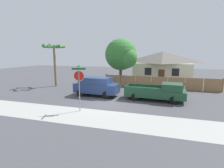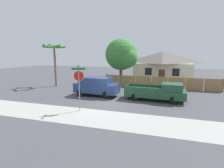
{
  "view_description": "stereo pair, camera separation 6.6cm",
  "coord_description": "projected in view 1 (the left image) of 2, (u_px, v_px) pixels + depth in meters",
  "views": [
    {
      "loc": [
        4.94,
        -14.22,
        4.36
      ],
      "look_at": [
        0.4,
        0.77,
        1.6
      ],
      "focal_mm": 28.0,
      "sensor_mm": 36.0,
      "label": 1
    },
    {
      "loc": [
        5.0,
        -14.2,
        4.36
      ],
      "look_at": [
        0.4,
        0.77,
        1.6
      ],
      "focal_mm": 28.0,
      "sensor_mm": 36.0,
      "label": 2
    }
  ],
  "objects": [
    {
      "name": "orange_pickup",
      "position": [
        158.0,
        92.0,
        16.26
      ],
      "size": [
        5.56,
        2.2,
        1.68
      ],
      "rotation": [
        0.0,
        0.0,
        -0.05
      ],
      "color": "#1E472D",
      "rests_on": "ground"
    },
    {
      "name": "oak_tree",
      "position": [
        122.0,
        55.0,
        23.77
      ],
      "size": [
        4.52,
        4.31,
        6.36
      ],
      "color": "brown",
      "rests_on": "ground"
    },
    {
      "name": "sidewalk_strip",
      "position": [
        88.0,
        117.0,
        12.18
      ],
      "size": [
        36.0,
        3.2,
        0.01
      ],
      "color": "#A3A39E",
      "rests_on": "ground"
    },
    {
      "name": "stop_sign",
      "position": [
        79.0,
        80.0,
        13.0
      ],
      "size": [
        0.97,
        0.87,
        3.49
      ],
      "rotation": [
        0.0,
        0.0,
        0.33
      ],
      "color": "gray",
      "rests_on": "ground"
    },
    {
      "name": "ground_plane",
      "position": [
        105.0,
        103.0,
        15.57
      ],
      "size": [
        80.0,
        80.0,
        0.0
      ],
      "primitive_type": "plane",
      "color": "#47474C"
    },
    {
      "name": "red_suv",
      "position": [
        96.0,
        86.0,
        17.99
      ],
      "size": [
        4.62,
        2.09,
        1.94
      ],
      "rotation": [
        0.0,
        0.0,
        -0.05
      ],
      "color": "navy",
      "rests_on": "ground"
    },
    {
      "name": "house",
      "position": [
        162.0,
        65.0,
        28.86
      ],
      "size": [
        9.38,
        7.36,
        4.64
      ],
      "color": "beige",
      "rests_on": "ground"
    },
    {
      "name": "wooden_fence",
      "position": [
        159.0,
        83.0,
        21.69
      ],
      "size": [
        14.03,
        0.12,
        1.61
      ],
      "color": "#997047",
      "rests_on": "ground"
    },
    {
      "name": "palm_tree",
      "position": [
        54.0,
        50.0,
        22.69
      ],
      "size": [
        2.72,
        2.92,
        5.51
      ],
      "color": "brown",
      "rests_on": "ground"
    }
  ]
}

